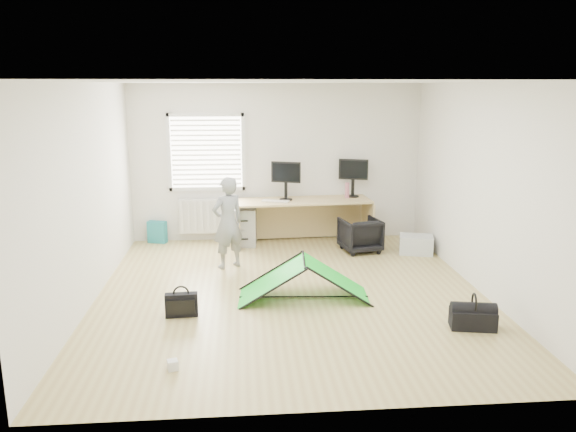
{
  "coord_description": "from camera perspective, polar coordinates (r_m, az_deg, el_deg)",
  "views": [
    {
      "loc": [
        -0.61,
        -6.9,
        2.66
      ],
      "look_at": [
        0.0,
        0.4,
        0.95
      ],
      "focal_mm": 35.0,
      "sensor_mm": 36.0,
      "label": 1
    }
  ],
  "objects": [
    {
      "name": "window",
      "position": [
        9.69,
        -8.29,
        6.42
      ],
      "size": [
        1.2,
        0.06,
        1.2
      ],
      "primitive_type": "cube",
      "color": "silver",
      "rests_on": "back_wall"
    },
    {
      "name": "white_box",
      "position": [
        5.66,
        -11.63,
        -14.61
      ],
      "size": [
        0.12,
        0.12,
        0.1
      ],
      "primitive_type": "cube",
      "rotation": [
        0.0,
        0.0,
        0.27
      ],
      "color": "silver",
      "rests_on": "ground"
    },
    {
      "name": "tote_bag",
      "position": [
        9.95,
        -13.14,
        -1.59
      ],
      "size": [
        0.34,
        0.23,
        0.38
      ],
      "primitive_type": "cube",
      "rotation": [
        0.0,
        0.0,
        -0.3
      ],
      "color": "teal",
      "rests_on": "ground"
    },
    {
      "name": "storage_crate",
      "position": [
        9.32,
        12.89,
        -2.84
      ],
      "size": [
        0.61,
        0.5,
        0.29
      ],
      "primitive_type": "cube",
      "rotation": [
        0.0,
        0.0,
        -0.27
      ],
      "color": "#B9BFC3",
      "rests_on": "ground"
    },
    {
      "name": "monitor_left",
      "position": [
        9.43,
        -0.22,
        3.06
      ],
      "size": [
        0.51,
        0.27,
        0.48
      ],
      "primitive_type": "cube",
      "rotation": [
        0.0,
        0.0,
        -0.35
      ],
      "color": "black",
      "rests_on": "desk"
    },
    {
      "name": "back_wall",
      "position": [
        9.76,
        -1.16,
        5.42
      ],
      "size": [
        5.0,
        0.02,
        2.7
      ],
      "primitive_type": "cube",
      "color": "silver",
      "rests_on": "ground"
    },
    {
      "name": "thermos",
      "position": [
        9.68,
        6.02,
        2.62
      ],
      "size": [
        0.09,
        0.09,
        0.27
      ],
      "primitive_type": "cylinder",
      "rotation": [
        0.0,
        0.0,
        -0.29
      ],
      "color": "#A85E6F",
      "rests_on": "desk"
    },
    {
      "name": "kite",
      "position": [
        7.18,
        1.62,
        -6.41
      ],
      "size": [
        1.7,
        0.85,
        0.51
      ],
      "primitive_type": null,
      "rotation": [
        0.0,
        0.0,
        -0.07
      ],
      "color": "#13C927",
      "rests_on": "ground"
    },
    {
      "name": "monitor_right",
      "position": [
        9.78,
        6.6,
        3.34
      ],
      "size": [
        0.51,
        0.27,
        0.48
      ],
      "primitive_type": "cube",
      "rotation": [
        0.0,
        0.0,
        -0.33
      ],
      "color": "black",
      "rests_on": "desk"
    },
    {
      "name": "duffel_bag",
      "position": [
        6.71,
        18.26,
        -9.92
      ],
      "size": [
        0.53,
        0.34,
        0.22
      ],
      "primitive_type": "cube",
      "rotation": [
        0.0,
        0.0,
        -0.19
      ],
      "color": "black",
      "rests_on": "ground"
    },
    {
      "name": "person",
      "position": [
        8.31,
        -6.13,
        -0.69
      ],
      "size": [
        0.6,
        0.53,
        1.37
      ],
      "primitive_type": "imported",
      "rotation": [
        0.0,
        0.0,
        3.66
      ],
      "color": "gray",
      "rests_on": "ground"
    },
    {
      "name": "ground",
      "position": [
        7.42,
        0.26,
        -7.87
      ],
      "size": [
        5.5,
        5.5,
        0.0
      ],
      "primitive_type": "plane",
      "color": "tan",
      "rests_on": "ground"
    },
    {
      "name": "desk",
      "position": [
        9.57,
        1.57,
        -0.61
      ],
      "size": [
        2.31,
        0.88,
        0.77
      ],
      "primitive_type": "cube",
      "rotation": [
        0.0,
        0.0,
        0.07
      ],
      "color": "tan",
      "rests_on": "ground"
    },
    {
      "name": "keyboard",
      "position": [
        9.32,
        -1.28,
        1.51
      ],
      "size": [
        0.48,
        0.29,
        0.02
      ],
      "primitive_type": "cube",
      "rotation": [
        0.0,
        0.0,
        -0.32
      ],
      "color": "beige",
      "rests_on": "desk"
    },
    {
      "name": "laptop_bag",
      "position": [
        6.79,
        -10.76,
        -8.86
      ],
      "size": [
        0.39,
        0.14,
        0.28
      ],
      "primitive_type": "cube",
      "rotation": [
        0.0,
        0.0,
        0.06
      ],
      "color": "black",
      "rests_on": "ground"
    },
    {
      "name": "radiator",
      "position": [
        9.84,
        -8.1,
        0.02
      ],
      "size": [
        1.0,
        0.12,
        0.6
      ],
      "primitive_type": "cube",
      "color": "silver",
      "rests_on": "back_wall"
    },
    {
      "name": "filing_cabinet",
      "position": [
        9.61,
        -4.47,
        -0.99
      ],
      "size": [
        0.45,
        0.58,
        0.64
      ],
      "primitive_type": "cube",
      "rotation": [
        0.0,
        0.0,
        -0.08
      ],
      "color": "#999C9E",
      "rests_on": "ground"
    },
    {
      "name": "office_chair",
      "position": [
        9.25,
        7.34,
        -1.91
      ],
      "size": [
        0.7,
        0.72,
        0.55
      ],
      "primitive_type": "imported",
      "rotation": [
        0.0,
        0.0,
        3.35
      ],
      "color": "black",
      "rests_on": "ground"
    }
  ]
}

